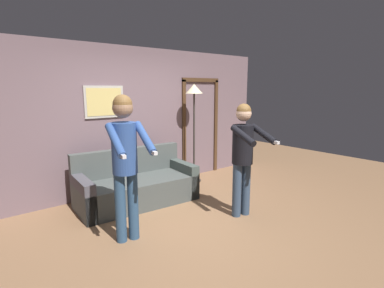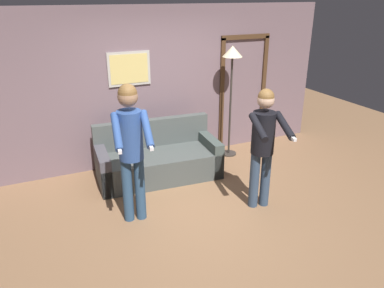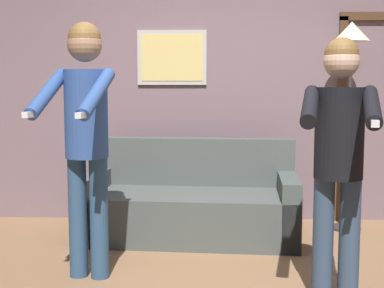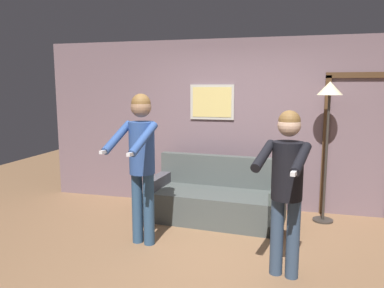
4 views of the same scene
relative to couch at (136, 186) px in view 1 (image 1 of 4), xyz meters
The scene contains 6 objects.
ground_plane 1.28m from the couch, 79.33° to the right, with size 12.00×12.00×0.00m, color #886344.
back_wall_assembly 1.26m from the couch, 69.99° to the left, with size 6.40×0.10×2.60m.
couch is the anchor object (origin of this frame).
torchiere_lamp 2.03m from the couch, 11.60° to the left, with size 0.34×0.34×1.95m.
person_standing_left 1.51m from the couch, 123.19° to the right, with size 0.51×0.72×1.80m.
person_standing_right 1.88m from the couch, 56.21° to the right, with size 0.53×0.73×1.66m.
Camera 1 is at (-2.48, -3.02, 1.87)m, focal length 28.00 mm.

